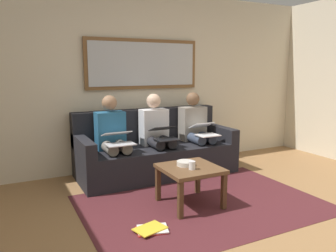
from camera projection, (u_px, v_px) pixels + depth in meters
The scene contains 15 objects.
ground_plane at pixel (254, 243), 2.97m from camera, with size 6.00×5.20×0.10m, color olive.
wall_rear at pixel (141, 81), 5.03m from camera, with size 6.00×0.12×2.60m, color beige.
area_rug at pixel (202, 204), 3.71m from camera, with size 2.60×1.80×0.01m, color #4C1E23.
couch at pixel (155, 152), 4.77m from camera, with size 2.20×0.90×0.90m.
framed_mirror at pixel (143, 64), 4.90m from camera, with size 1.75×0.05×0.73m.
coffee_table at pixel (190, 173), 3.63m from camera, with size 0.61×0.61×0.43m.
cup at pixel (192, 165), 3.52m from camera, with size 0.07×0.07×0.09m, color silver.
bowl at pixel (185, 163), 3.66m from camera, with size 0.19×0.19×0.05m, color beige.
person_left at pixel (196, 128), 4.94m from camera, with size 0.38×0.58×1.14m.
laptop_white at pixel (204, 129), 4.74m from camera, with size 0.30×0.39×0.17m.
person_middle at pixel (157, 132), 4.66m from camera, with size 0.38×0.58×1.14m.
laptop_black at pixel (164, 133), 4.45m from camera, with size 0.30×0.39×0.17m.
person_right at pixel (113, 136), 4.37m from camera, with size 0.38×0.58×1.14m.
laptop_silver at pixel (118, 138), 4.16m from camera, with size 0.35×0.36×0.16m.
magazine_stack at pixel (151, 229), 3.08m from camera, with size 0.35×0.27×0.03m.
Camera 1 is at (1.91, 2.11, 1.49)m, focal length 35.65 mm.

